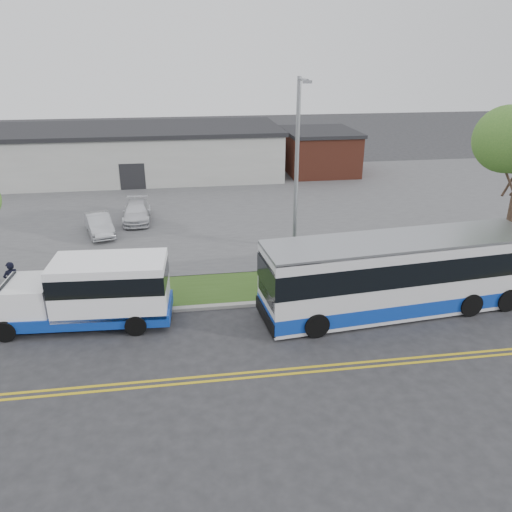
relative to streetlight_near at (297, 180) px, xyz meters
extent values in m
plane|color=#28282B|center=(-3.00, -2.73, -5.23)|extent=(140.00, 140.00, 0.00)
cube|color=gold|center=(-3.00, -6.58, -5.23)|extent=(70.00, 0.12, 0.01)
cube|color=gold|center=(-3.00, -6.88, -5.23)|extent=(70.00, 0.12, 0.01)
cube|color=#9E9B93|center=(-3.00, -1.63, -5.16)|extent=(80.00, 0.30, 0.15)
cube|color=#33521B|center=(-3.00, 0.17, -5.18)|extent=(80.00, 3.30, 0.10)
cube|color=#4C4C4F|center=(-3.00, 14.27, -5.18)|extent=(80.00, 25.00, 0.10)
cube|color=#9E9E99|center=(-9.00, 24.27, -3.23)|extent=(25.00, 10.00, 4.00)
cube|color=black|center=(-9.00, 24.27, -1.06)|extent=(25.40, 10.40, 0.35)
cube|color=black|center=(-9.00, 19.32, -4.13)|extent=(2.00, 0.15, 2.20)
cube|color=brown|center=(7.50, 23.27, -3.43)|extent=(6.00, 7.00, 3.60)
cube|color=black|center=(7.50, 23.27, -1.48)|extent=(6.30, 7.30, 0.30)
cylinder|color=#36231D|center=(11.00, 0.27, -2.75)|extent=(0.32, 0.32, 4.76)
cylinder|color=gray|center=(0.00, 0.07, -0.38)|extent=(0.18, 0.18, 9.50)
cylinder|color=gray|center=(0.00, -0.63, 4.27)|extent=(0.12, 1.40, 0.12)
cube|color=gray|center=(0.00, -1.28, 4.22)|extent=(0.35, 0.18, 0.12)
cube|color=#0E349B|center=(-9.27, -2.14, -4.67)|extent=(7.11, 2.75, 0.51)
cube|color=white|center=(-8.14, -2.21, -3.49)|extent=(4.65, 2.61, 2.16)
cube|color=black|center=(-8.14, -2.21, -3.13)|extent=(4.67, 2.65, 0.77)
cube|color=white|center=(-11.42, -2.02, -3.85)|extent=(1.97, 2.31, 1.23)
cube|color=black|center=(-12.19, -1.98, -3.64)|extent=(0.21, 1.95, 0.92)
cube|color=white|center=(-12.55, -1.96, -4.36)|extent=(1.14, 2.16, 0.57)
cylinder|color=black|center=(-12.21, -3.09, -4.80)|extent=(0.88, 0.34, 0.86)
cylinder|color=black|center=(-12.08, -0.88, -4.80)|extent=(0.88, 0.34, 0.86)
cylinder|color=black|center=(-7.18, -3.37, -4.80)|extent=(0.88, 0.34, 0.86)
cylinder|color=black|center=(-7.05, -1.16, -4.80)|extent=(0.88, 0.34, 0.86)
cube|color=silver|center=(3.96, -2.88, -3.56)|extent=(12.06, 3.85, 3.12)
cube|color=#0E349B|center=(3.96, -2.88, -4.64)|extent=(12.08, 3.88, 0.65)
cube|color=black|center=(3.96, -2.88, -2.97)|extent=(12.10, 3.90, 1.02)
cube|color=black|center=(-1.88, -3.46, -3.19)|extent=(0.35, 2.48, 1.72)
cube|color=black|center=(-1.95, -3.47, -4.75)|extent=(0.40, 2.69, 0.54)
cube|color=gray|center=(3.96, -2.88, -1.98)|extent=(12.06, 3.85, 0.13)
cylinder|color=black|center=(-0.09, -4.56, -4.72)|extent=(1.06, 0.45, 1.03)
cylinder|color=black|center=(-0.34, -2.03, -4.72)|extent=(1.06, 0.45, 1.03)
cylinder|color=black|center=(6.88, -3.87, -4.72)|extent=(1.06, 0.45, 1.03)
cylinder|color=black|center=(6.63, -1.34, -4.72)|extent=(1.06, 0.45, 1.03)
cylinder|color=black|center=(8.70, -3.68, -4.72)|extent=(1.06, 0.45, 1.03)
cylinder|color=black|center=(8.45, -1.15, -4.72)|extent=(1.06, 0.45, 1.03)
imported|color=black|center=(-12.80, 0.33, -4.21)|extent=(0.81, 0.74, 1.86)
imported|color=#A8AAAF|center=(-10.22, 8.74, -4.50)|extent=(2.37, 4.07, 1.27)
imported|color=silver|center=(-8.13, 11.08, -4.53)|extent=(1.79, 4.23, 1.22)
sphere|color=white|center=(-13.10, 0.08, -4.97)|extent=(0.32, 0.32, 0.32)
sphere|color=white|center=(-12.50, 0.58, -4.97)|extent=(0.32, 0.32, 0.32)
camera|label=1|loc=(-4.98, -21.21, 5.38)|focal=35.00mm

